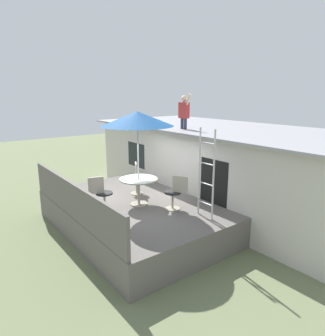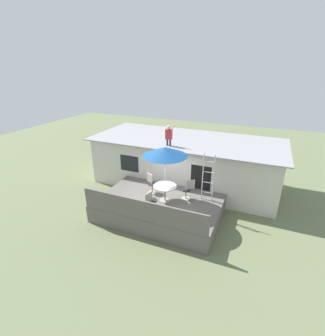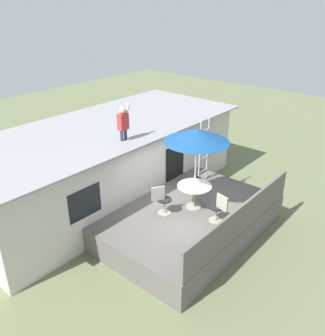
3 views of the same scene
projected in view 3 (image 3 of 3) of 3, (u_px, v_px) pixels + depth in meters
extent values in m
plane|color=#66704C|center=(186.00, 231.00, 11.47)|extent=(40.00, 40.00, 0.00)
cube|color=beige|center=(106.00, 163.00, 13.02)|extent=(10.00, 4.00, 2.61)
cube|color=#99999E|center=(104.00, 127.00, 12.45)|extent=(10.50, 4.50, 0.06)
cube|color=black|center=(85.00, 203.00, 10.00)|extent=(1.10, 0.03, 0.90)
cube|color=black|center=(174.00, 172.00, 12.94)|extent=(1.00, 0.03, 2.00)
cube|color=#605B56|center=(186.00, 220.00, 11.30)|extent=(5.44, 3.83, 0.80)
cube|color=#605B56|center=(242.00, 219.00, 9.84)|extent=(5.34, 0.08, 0.90)
cylinder|color=#A59E8C|center=(194.00, 207.00, 11.24)|extent=(0.48, 0.48, 0.03)
cylinder|color=#A59E8C|center=(194.00, 197.00, 11.09)|extent=(0.07, 0.07, 0.71)
cylinder|color=#999E93|center=(194.00, 186.00, 10.93)|extent=(1.04, 1.04, 0.03)
cylinder|color=silver|center=(195.00, 172.00, 10.73)|extent=(0.04, 0.04, 2.40)
cone|color=#194C8C|center=(197.00, 135.00, 10.24)|extent=(1.90, 1.90, 0.38)
cylinder|color=silver|center=(200.00, 153.00, 12.28)|extent=(0.04, 0.04, 2.20)
cylinder|color=silver|center=(208.00, 149.00, 12.61)|extent=(0.04, 0.04, 2.20)
cylinder|color=silver|center=(203.00, 171.00, 12.76)|extent=(0.48, 0.03, 0.03)
cylinder|color=silver|center=(203.00, 158.00, 12.55)|extent=(0.48, 0.03, 0.03)
cylinder|color=silver|center=(204.00, 144.00, 12.34)|extent=(0.48, 0.03, 0.03)
cylinder|color=silver|center=(205.00, 130.00, 12.13)|extent=(0.48, 0.03, 0.03)
cylinder|color=#33384C|center=(122.00, 135.00, 11.12)|extent=(0.10, 0.10, 0.34)
cylinder|color=#33384C|center=(126.00, 134.00, 11.23)|extent=(0.10, 0.10, 0.34)
cube|color=#B73333|center=(123.00, 122.00, 11.00)|extent=(0.32, 0.20, 0.50)
sphere|color=beige|center=(122.00, 110.00, 10.84)|extent=(0.20, 0.20, 0.20)
cylinder|color=beige|center=(127.00, 111.00, 10.99)|extent=(0.26, 0.08, 0.44)
cylinder|color=#A59E8C|center=(164.00, 213.00, 10.93)|extent=(0.40, 0.40, 0.02)
cylinder|color=#A59E8C|center=(164.00, 206.00, 10.84)|extent=(0.06, 0.06, 0.44)
cylinder|color=black|center=(164.00, 200.00, 10.74)|extent=(0.44, 0.44, 0.04)
cube|color=#A59E8C|center=(158.00, 194.00, 10.57)|extent=(0.37, 0.23, 0.44)
cylinder|color=#A59E8C|center=(195.00, 192.00, 12.11)|extent=(0.40, 0.40, 0.02)
cylinder|color=#A59E8C|center=(195.00, 186.00, 12.02)|extent=(0.06, 0.06, 0.44)
cylinder|color=black|center=(195.00, 180.00, 11.92)|extent=(0.44, 0.44, 0.04)
cube|color=#A59E8C|center=(196.00, 170.00, 12.00)|extent=(0.36, 0.25, 0.44)
cylinder|color=#A59E8C|center=(215.00, 220.00, 10.55)|extent=(0.40, 0.40, 0.02)
cylinder|color=#A59E8C|center=(216.00, 214.00, 10.46)|extent=(0.06, 0.06, 0.44)
cylinder|color=black|center=(216.00, 207.00, 10.36)|extent=(0.44, 0.44, 0.04)
cube|color=#A59E8C|center=(222.00, 203.00, 10.12)|extent=(0.13, 0.40, 0.44)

